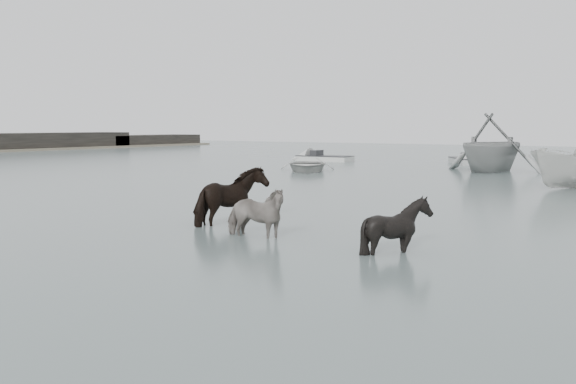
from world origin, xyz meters
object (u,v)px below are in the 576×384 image
object	(u,v)px
pony_pinto	(255,207)
pony_black	(397,217)
rowboat_lead	(307,163)
pony_dark	(233,190)

from	to	relation	value
pony_pinto	pony_black	world-z (taller)	pony_black
pony_black	rowboat_lead	xyz separation A→B (m)	(-13.29, 17.90, -0.26)
pony_dark	pony_black	world-z (taller)	pony_dark
pony_black	rowboat_lead	distance (m)	22.29
pony_dark	rowboat_lead	distance (m)	18.80
pony_dark	rowboat_lead	size ratio (longest dim) A/B	0.40
rowboat_lead	pony_dark	bearing A→B (deg)	-94.07
pony_black	pony_pinto	bearing A→B (deg)	80.27
pony_black	pony_dark	bearing A→B (deg)	64.10
pony_pinto	pony_black	bearing A→B (deg)	-91.98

